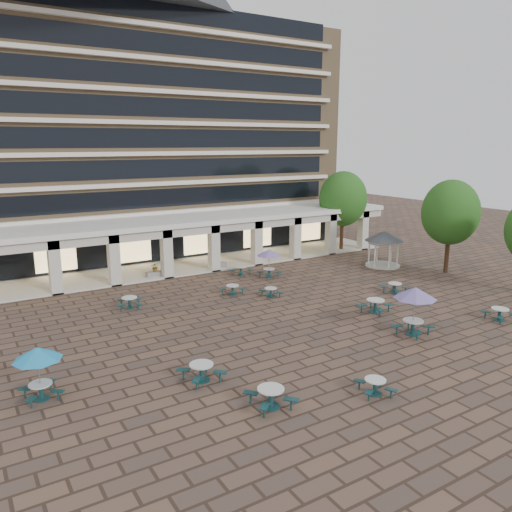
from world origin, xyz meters
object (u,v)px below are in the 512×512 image
object	(u,v)px
planter_left	(155,271)
planter_right	(218,263)
picnic_table_2	(375,305)
picnic_table_1	(375,385)
picnic_table_0	(271,396)
gazebo	(384,240)

from	to	relation	value
planter_left	planter_right	bearing A→B (deg)	-0.00
picnic_table_2	planter_right	world-z (taller)	planter_right
picnic_table_1	planter_left	world-z (taller)	planter_left
picnic_table_0	gazebo	bearing A→B (deg)	39.71
picnic_table_0	picnic_table_2	bearing A→B (deg)	32.52
gazebo	planter_left	distance (m)	19.73
picnic_table_0	planter_left	distance (m)	22.00
picnic_table_0	picnic_table_2	distance (m)	13.69
picnic_table_2	picnic_table_1	bearing A→B (deg)	-152.94
picnic_table_1	picnic_table_2	world-z (taller)	picnic_table_2
planter_right	gazebo	bearing A→B (deg)	-27.99
picnic_table_1	planter_right	size ratio (longest dim) A/B	1.24
picnic_table_2	gazebo	size ratio (longest dim) A/B	0.68
picnic_table_2	planter_right	distance (m)	15.80
picnic_table_0	picnic_table_1	bearing A→B (deg)	-13.03
picnic_table_0	planter_left	world-z (taller)	planter_left
gazebo	planter_right	distance (m)	14.60
picnic_table_2	planter_right	xyz separation A→B (m)	(-3.35, 15.44, 0.02)
picnic_table_1	planter_left	distance (m)	23.25
picnic_table_2	gazebo	xyz separation A→B (m)	(9.44, 8.64, 1.84)
picnic_table_0	planter_right	bearing A→B (deg)	72.97
gazebo	picnic_table_0	bearing A→B (deg)	-145.24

